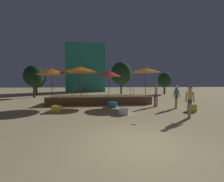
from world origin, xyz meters
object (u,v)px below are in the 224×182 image
at_px(patio_umbrella_0, 80,69).
at_px(cube_seat_2, 192,108).
at_px(person_1, 156,95).
at_px(background_tree_0, 165,80).
at_px(patio_umbrella_2, 146,70).
at_px(bistro_chair_0, 74,89).
at_px(bistro_chair_2, 85,89).
at_px(person_2, 190,100).
at_px(cube_seat_1, 57,109).
at_px(cube_seat_3, 124,111).
at_px(background_tree_1, 36,78).
at_px(background_tree_3, 121,74).
at_px(person_0, 176,96).
at_px(cube_seat_0, 113,105).
at_px(patio_umbrella_1, 109,74).
at_px(frisbee_disc, 135,124).
at_px(background_tree_2, 34,76).
at_px(patio_umbrella_3, 52,71).
at_px(bistro_chair_1, 131,89).

xyz_separation_m(patio_umbrella_0, cube_seat_2, (7.41, -3.55, -2.71)).
height_order(person_1, background_tree_0, background_tree_0).
relative_size(patio_umbrella_2, bistro_chair_0, 3.61).
bearing_deg(bistro_chair_0, bistro_chair_2, 111.59).
bearing_deg(person_2, cube_seat_2, -11.00).
distance_m(cube_seat_1, bistro_chair_0, 4.39).
relative_size(patio_umbrella_2, cube_seat_3, 4.99).
height_order(cube_seat_2, background_tree_1, background_tree_1).
bearing_deg(background_tree_3, patio_umbrella_0, -114.99).
distance_m(person_0, person_2, 3.13).
relative_size(patio_umbrella_2, cube_seat_0, 4.42).
relative_size(cube_seat_2, background_tree_0, 0.16).
xyz_separation_m(cube_seat_2, background_tree_3, (-1.70, 15.81, 3.20)).
xyz_separation_m(patio_umbrella_0, person_0, (7.07, -2.26, -2.02)).
relative_size(person_0, person_2, 0.98).
bearing_deg(patio_umbrella_1, person_0, -27.52).
distance_m(patio_umbrella_2, background_tree_1, 17.43).
relative_size(patio_umbrella_1, person_0, 1.78).
distance_m(person_2, frisbee_disc, 3.42).
bearing_deg(bistro_chair_2, background_tree_2, 135.31).
distance_m(patio_umbrella_3, background_tree_1, 12.79).
bearing_deg(patio_umbrella_0, cube_seat_2, -25.59).
distance_m(background_tree_0, background_tree_1, 20.39).
relative_size(patio_umbrella_2, person_1, 1.88).
bearing_deg(cube_seat_3, patio_umbrella_1, 96.58).
bearing_deg(bistro_chair_0, background_tree_2, -89.08).
height_order(patio_umbrella_1, bistro_chair_2, patio_umbrella_1).
distance_m(person_1, bistro_chair_0, 7.20).
xyz_separation_m(person_2, bistro_chair_1, (-1.39, 6.94, 0.32)).
distance_m(bistro_chair_0, background_tree_1, 12.24).
xyz_separation_m(patio_umbrella_1, background_tree_1, (-9.93, 11.39, -0.01)).
bearing_deg(person_0, person_2, -3.08).
bearing_deg(background_tree_2, person_0, -35.95).
bearing_deg(background_tree_0, bistro_chair_1, -130.89).
bearing_deg(frisbee_disc, person_2, 13.94).
relative_size(cube_seat_0, background_tree_1, 0.18).
distance_m(background_tree_0, background_tree_2, 19.54).
distance_m(bistro_chair_2, background_tree_3, 12.61).
bearing_deg(cube_seat_2, bistro_chair_1, 117.36).
distance_m(person_0, bistro_chair_0, 8.63).
height_order(patio_umbrella_3, bistro_chair_2, patio_umbrella_3).
relative_size(cube_seat_0, bistro_chair_2, 0.82).
bearing_deg(cube_seat_1, person_2, -19.12).
xyz_separation_m(cube_seat_0, person_1, (3.42, -0.14, 0.75)).
xyz_separation_m(patio_umbrella_3, cube_seat_1, (0.97, -2.62, -2.56)).
relative_size(patio_umbrella_0, background_tree_2, 0.81).
height_order(bistro_chair_0, background_tree_2, background_tree_2).
distance_m(cube_seat_2, bistro_chair_1, 6.01).
height_order(person_0, frisbee_disc, person_0).
distance_m(patio_umbrella_1, cube_seat_2, 6.71).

